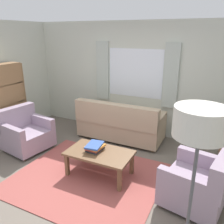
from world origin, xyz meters
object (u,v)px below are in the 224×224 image
(couch, at_px, (120,124))
(book_stack_on_table, at_px, (95,147))
(coffee_table, at_px, (99,155))
(armchair_right, at_px, (200,183))
(armchair_left, at_px, (25,133))
(standing_lamp, at_px, (199,135))
(bookshelf, at_px, (8,107))

(couch, relative_size, book_stack_on_table, 5.24)
(coffee_table, distance_m, book_stack_on_table, 0.16)
(armchair_right, bearing_deg, coffee_table, -80.46)
(armchair_left, bearing_deg, standing_lamp, -103.11)
(armchair_left, height_order, bookshelf, bookshelf)
(bookshelf, bearing_deg, couch, 115.80)
(coffee_table, bearing_deg, bookshelf, 171.92)
(armchair_left, bearing_deg, bookshelf, 83.22)
(couch, relative_size, coffee_table, 1.73)
(armchair_left, relative_size, bookshelf, 0.56)
(couch, height_order, standing_lamp, standing_lamp)
(coffee_table, xyz_separation_m, standing_lamp, (1.59, -1.24, 1.20))
(couch, distance_m, coffee_table, 1.46)
(armchair_right, bearing_deg, armchair_left, -82.54)
(couch, bearing_deg, bookshelf, 25.80)
(armchair_left, relative_size, coffee_table, 0.87)
(armchair_right, distance_m, bookshelf, 4.15)
(couch, distance_m, book_stack_on_table, 1.43)
(coffee_table, height_order, bookshelf, bookshelf)
(armchair_right, bearing_deg, book_stack_on_table, -80.96)
(couch, xyz_separation_m, standing_lamp, (1.86, -2.67, 1.21))
(armchair_left, relative_size, standing_lamp, 0.53)
(book_stack_on_table, bearing_deg, armchair_left, 174.96)
(book_stack_on_table, distance_m, bookshelf, 2.43)
(couch, relative_size, standing_lamp, 1.05)
(armchair_right, relative_size, book_stack_on_table, 2.71)
(armchair_left, distance_m, coffee_table, 1.87)
(armchair_left, relative_size, armchair_right, 0.98)
(armchair_left, distance_m, armchair_right, 3.48)
(coffee_table, xyz_separation_m, bookshelf, (-2.49, 0.35, 0.40))
(bookshelf, height_order, standing_lamp, standing_lamp)
(book_stack_on_table, bearing_deg, couch, 96.65)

